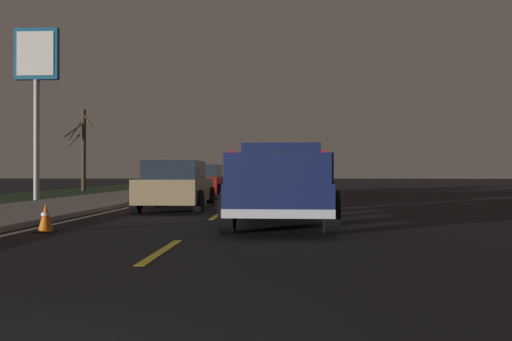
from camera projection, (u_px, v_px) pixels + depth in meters
name	position (u px, v px, depth m)	size (l,w,h in m)	color
ground	(252.00, 193.00, 29.00)	(144.00, 144.00, 0.00)	black
sidewalk_shoulder	(154.00, 192.00, 29.32)	(108.00, 4.00, 0.12)	gray
grass_verge	(70.00, 193.00, 29.59)	(108.00, 6.00, 0.01)	#1E3819
lane_markings	(213.00, 192.00, 31.06)	(108.00, 3.54, 0.01)	yellow
pickup_truck	(281.00, 181.00, 11.61)	(5.44, 2.32, 1.87)	#141E4C
sedan_silver	(279.00, 182.00, 21.02)	(4.44, 2.09, 1.54)	#B2B5BA
sedan_red	(203.00, 181.00, 23.60)	(4.42, 2.05, 1.54)	maroon
sedan_green	(284.00, 179.00, 29.07)	(4.45, 2.10, 1.54)	#14592D
sedan_tan	(176.00, 185.00, 15.87)	(4.45, 2.11, 1.54)	#9E845B
gas_price_sign	(37.00, 70.00, 21.58)	(0.27, 1.90, 7.34)	#99999E
bare_tree_far	(83.00, 147.00, 32.79)	(1.22, 1.91, 5.27)	#423323
traffic_cone_near	(46.00, 218.00, 9.94)	(0.36, 0.36, 0.58)	black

